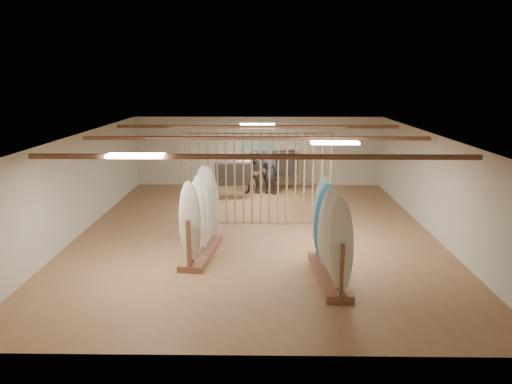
{
  "coord_description": "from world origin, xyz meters",
  "views": [
    {
      "loc": [
        0.18,
        -12.46,
        4.34
      ],
      "look_at": [
        0.0,
        0.0,
        1.2
      ],
      "focal_mm": 32.0,
      "sensor_mm": 36.0,
      "label": 1
    }
  ],
  "objects_px": {
    "rack_right": "(330,247)",
    "shopper_a": "(270,169)",
    "clothing_rack_a": "(232,174)",
    "shopper_b": "(255,170)",
    "clothing_rack_b": "(279,164)",
    "rack_left": "(201,228)"
  },
  "relations": [
    {
      "from": "clothing_rack_a",
      "to": "shopper_a",
      "type": "bearing_deg",
      "value": 21.6
    },
    {
      "from": "clothing_rack_a",
      "to": "clothing_rack_b",
      "type": "xyz_separation_m",
      "value": [
        1.74,
        1.32,
        0.13
      ]
    },
    {
      "from": "rack_right",
      "to": "clothing_rack_a",
      "type": "distance_m",
      "value": 7.23
    },
    {
      "from": "rack_right",
      "to": "shopper_a",
      "type": "distance_m",
      "value": 7.58
    },
    {
      "from": "rack_left",
      "to": "shopper_a",
      "type": "bearing_deg",
      "value": 81.07
    },
    {
      "from": "clothing_rack_b",
      "to": "shopper_b",
      "type": "bearing_deg",
      "value": -164.79
    },
    {
      "from": "rack_right",
      "to": "clothing_rack_a",
      "type": "relative_size",
      "value": 1.78
    },
    {
      "from": "clothing_rack_b",
      "to": "rack_left",
      "type": "bearing_deg",
      "value": -125.53
    },
    {
      "from": "clothing_rack_a",
      "to": "rack_left",
      "type": "bearing_deg",
      "value": -100.8
    },
    {
      "from": "rack_right",
      "to": "shopper_b",
      "type": "height_order",
      "value": "rack_right"
    },
    {
      "from": "shopper_b",
      "to": "rack_left",
      "type": "bearing_deg",
      "value": -96.66
    },
    {
      "from": "rack_left",
      "to": "shopper_a",
      "type": "height_order",
      "value": "rack_left"
    },
    {
      "from": "rack_right",
      "to": "shopper_b",
      "type": "distance_m",
      "value": 7.67
    },
    {
      "from": "rack_left",
      "to": "clothing_rack_b",
      "type": "relative_size",
      "value": 1.39
    },
    {
      "from": "rack_right",
      "to": "shopper_a",
      "type": "bearing_deg",
      "value": 96.61
    },
    {
      "from": "shopper_a",
      "to": "shopper_b",
      "type": "bearing_deg",
      "value": 31.6
    },
    {
      "from": "rack_left",
      "to": "shopper_a",
      "type": "xyz_separation_m",
      "value": [
        1.82,
        6.26,
        0.24
      ]
    },
    {
      "from": "clothing_rack_a",
      "to": "shopper_b",
      "type": "bearing_deg",
      "value": 34.77
    },
    {
      "from": "rack_left",
      "to": "clothing_rack_b",
      "type": "height_order",
      "value": "rack_left"
    },
    {
      "from": "rack_left",
      "to": "shopper_b",
      "type": "distance_m",
      "value": 6.37
    },
    {
      "from": "clothing_rack_a",
      "to": "clothing_rack_b",
      "type": "height_order",
      "value": "clothing_rack_b"
    },
    {
      "from": "shopper_a",
      "to": "clothing_rack_b",
      "type": "bearing_deg",
      "value": -91.93
    }
  ]
}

